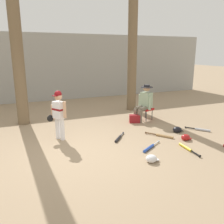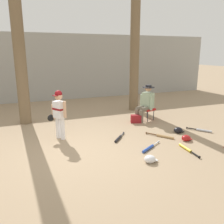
{
  "view_description": "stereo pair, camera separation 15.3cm",
  "coord_description": "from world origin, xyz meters",
  "px_view_note": "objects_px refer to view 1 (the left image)",
  "views": [
    {
      "loc": [
        -1.3,
        -4.9,
        2.26
      ],
      "look_at": [
        1.05,
        0.55,
        0.75
      ],
      "focal_mm": 38.04,
      "sensor_mm": 36.0,
      "label": 1
    },
    {
      "loc": [
        -1.16,
        -4.96,
        2.26
      ],
      "look_at": [
        1.05,
        0.55,
        0.75
      ],
      "focal_mm": 38.04,
      "sensor_mm": 36.0,
      "label": 2
    }
  ],
  "objects_px": {
    "seated_spectator": "(144,102)",
    "young_ballplayer": "(58,112)",
    "bat_yellow_trainer": "(187,148)",
    "batting_helmet_red": "(186,137)",
    "handbag_beside_stool": "(135,119)",
    "bat_aluminum_silver": "(201,130)",
    "tree_behind_spectator": "(132,43)",
    "batting_helmet_black": "(177,130)",
    "folding_stool": "(146,109)",
    "bat_black_composite": "(119,138)",
    "bat_wood_tan": "(162,136)",
    "batting_helmet_white": "(151,159)",
    "bat_blue_youth": "(150,147)",
    "tree_near_player": "(17,49)"
  },
  "relations": [
    {
      "from": "tree_near_player",
      "to": "batting_helmet_white",
      "type": "distance_m",
      "value": 5.14
    },
    {
      "from": "bat_aluminum_silver",
      "to": "batting_helmet_red",
      "type": "distance_m",
      "value": 1.02
    },
    {
      "from": "bat_black_composite",
      "to": "bat_blue_youth",
      "type": "bearing_deg",
      "value": -64.19
    },
    {
      "from": "tree_behind_spectator",
      "to": "young_ballplayer",
      "type": "relative_size",
      "value": 4.44
    },
    {
      "from": "bat_black_composite",
      "to": "batting_helmet_red",
      "type": "bearing_deg",
      "value": -24.86
    },
    {
      "from": "bat_black_composite",
      "to": "batting_helmet_white",
      "type": "bearing_deg",
      "value": -87.21
    },
    {
      "from": "tree_behind_spectator",
      "to": "folding_stool",
      "type": "xyz_separation_m",
      "value": [
        -0.25,
        -1.53,
        -2.2
      ]
    },
    {
      "from": "handbag_beside_stool",
      "to": "bat_aluminum_silver",
      "type": "relative_size",
      "value": 0.55
    },
    {
      "from": "folding_stool",
      "to": "seated_spectator",
      "type": "relative_size",
      "value": 0.42
    },
    {
      "from": "tree_near_player",
      "to": "young_ballplayer",
      "type": "xyz_separation_m",
      "value": [
        0.79,
        -1.86,
        -1.61
      ]
    },
    {
      "from": "folding_stool",
      "to": "batting_helmet_black",
      "type": "bearing_deg",
      "value": -83.81
    },
    {
      "from": "folding_stool",
      "to": "batting_helmet_red",
      "type": "bearing_deg",
      "value": -91.0
    },
    {
      "from": "bat_wood_tan",
      "to": "batting_helmet_red",
      "type": "height_order",
      "value": "batting_helmet_red"
    },
    {
      "from": "batting_helmet_white",
      "to": "bat_aluminum_silver",
      "type": "bearing_deg",
      "value": 25.67
    },
    {
      "from": "batting_helmet_white",
      "to": "tree_behind_spectator",
      "type": "bearing_deg",
      "value": 67.4
    },
    {
      "from": "tree_behind_spectator",
      "to": "batting_helmet_black",
      "type": "relative_size",
      "value": 19.16
    },
    {
      "from": "young_ballplayer",
      "to": "bat_blue_youth",
      "type": "relative_size",
      "value": 1.81
    },
    {
      "from": "young_ballplayer",
      "to": "batting_helmet_black",
      "type": "bearing_deg",
      "value": -13.84
    },
    {
      "from": "tree_near_player",
      "to": "bat_blue_youth",
      "type": "distance_m",
      "value": 4.87
    },
    {
      "from": "bat_black_composite",
      "to": "batting_helmet_white",
      "type": "distance_m",
      "value": 1.49
    },
    {
      "from": "seated_spectator",
      "to": "batting_helmet_black",
      "type": "relative_size",
      "value": 3.97
    },
    {
      "from": "handbag_beside_stool",
      "to": "bat_aluminum_silver",
      "type": "xyz_separation_m",
      "value": [
        1.39,
        -1.5,
        -0.1
      ]
    },
    {
      "from": "young_ballplayer",
      "to": "batting_helmet_black",
      "type": "height_order",
      "value": "young_ballplayer"
    },
    {
      "from": "bat_wood_tan",
      "to": "batting_helmet_red",
      "type": "relative_size",
      "value": 2.44
    },
    {
      "from": "bat_yellow_trainer",
      "to": "batting_helmet_black",
      "type": "relative_size",
      "value": 2.56
    },
    {
      "from": "bat_yellow_trainer",
      "to": "batting_helmet_white",
      "type": "relative_size",
      "value": 2.66
    },
    {
      "from": "young_ballplayer",
      "to": "handbag_beside_stool",
      "type": "height_order",
      "value": "young_ballplayer"
    },
    {
      "from": "seated_spectator",
      "to": "batting_helmet_black",
      "type": "xyz_separation_m",
      "value": [
        0.26,
        -1.46,
        -0.57
      ]
    },
    {
      "from": "seated_spectator",
      "to": "bat_black_composite",
      "type": "relative_size",
      "value": 2.07
    },
    {
      "from": "folding_stool",
      "to": "bat_wood_tan",
      "type": "bearing_deg",
      "value": -105.65
    },
    {
      "from": "bat_black_composite",
      "to": "bat_yellow_trainer",
      "type": "relative_size",
      "value": 0.75
    },
    {
      "from": "handbag_beside_stool",
      "to": "batting_helmet_black",
      "type": "xyz_separation_m",
      "value": [
        0.67,
        -1.34,
        -0.06
      ]
    },
    {
      "from": "bat_black_composite",
      "to": "seated_spectator",
      "type": "bearing_deg",
      "value": 40.27
    },
    {
      "from": "bat_wood_tan",
      "to": "bat_black_composite",
      "type": "distance_m",
      "value": 1.22
    },
    {
      "from": "seated_spectator",
      "to": "young_ballplayer",
      "type": "bearing_deg",
      "value": -167.52
    },
    {
      "from": "bat_black_composite",
      "to": "bat_aluminum_silver",
      "type": "bearing_deg",
      "value": -6.94
    },
    {
      "from": "bat_wood_tan",
      "to": "bat_black_composite",
      "type": "xyz_separation_m",
      "value": [
        -1.18,
        0.3,
        0.0
      ]
    },
    {
      "from": "young_ballplayer",
      "to": "bat_wood_tan",
      "type": "distance_m",
      "value": 2.87
    },
    {
      "from": "folding_stool",
      "to": "bat_black_composite",
      "type": "xyz_separation_m",
      "value": [
        -1.64,
        -1.34,
        -0.33
      ]
    },
    {
      "from": "handbag_beside_stool",
      "to": "tree_behind_spectator",
      "type": "bearing_deg",
      "value": 65.71
    },
    {
      "from": "tree_behind_spectator",
      "to": "bat_yellow_trainer",
      "type": "xyz_separation_m",
      "value": [
        -0.68,
        -4.13,
        -2.53
      ]
    },
    {
      "from": "tree_near_player",
      "to": "batting_helmet_red",
      "type": "xyz_separation_m",
      "value": [
        3.83,
        -3.25,
        -2.28
      ]
    },
    {
      "from": "tree_near_player",
      "to": "batting_helmet_white",
      "type": "relative_size",
      "value": 18.14
    },
    {
      "from": "tree_near_player",
      "to": "batting_helmet_white",
      "type": "bearing_deg",
      "value": -60.09
    },
    {
      "from": "bat_yellow_trainer",
      "to": "bat_blue_youth",
      "type": "relative_size",
      "value": 1.07
    },
    {
      "from": "bat_aluminum_silver",
      "to": "bat_wood_tan",
      "type": "bearing_deg",
      "value": 179.85
    },
    {
      "from": "tree_near_player",
      "to": "bat_blue_youth",
      "type": "relative_size",
      "value": 7.33
    },
    {
      "from": "young_ballplayer",
      "to": "bat_black_composite",
      "type": "distance_m",
      "value": 1.73
    },
    {
      "from": "seated_spectator",
      "to": "batting_helmet_red",
      "type": "xyz_separation_m",
      "value": [
        0.06,
        -2.05,
        -0.57
      ]
    },
    {
      "from": "bat_yellow_trainer",
      "to": "batting_helmet_red",
      "type": "bearing_deg",
      "value": 52.58
    }
  ]
}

